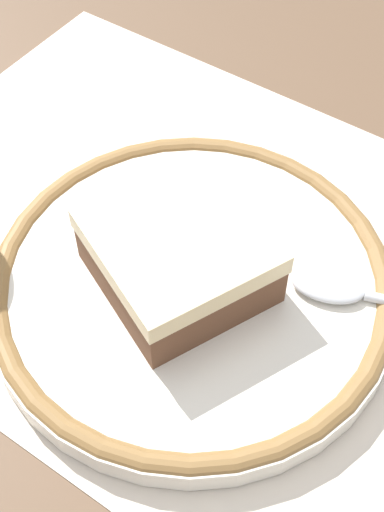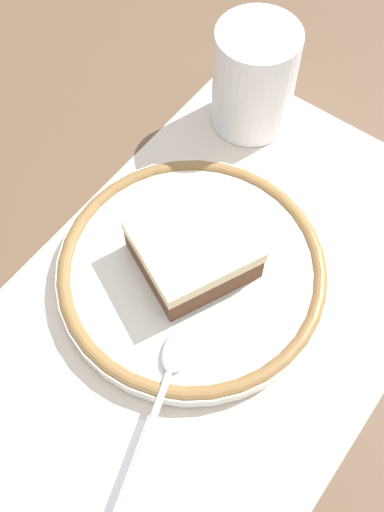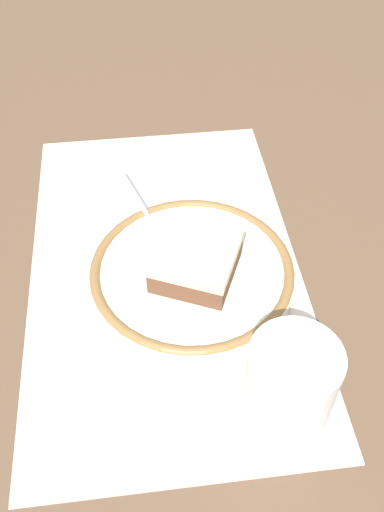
{
  "view_description": "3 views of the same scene",
  "coord_description": "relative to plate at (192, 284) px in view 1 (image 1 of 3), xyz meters",
  "views": [
    {
      "loc": [
        -0.11,
        0.22,
        0.34
      ],
      "look_at": [
        0.02,
        0.03,
        0.04
      ],
      "focal_mm": 50.67,
      "sensor_mm": 36.0,
      "label": 1
    },
    {
      "loc": [
        -0.17,
        -0.12,
        0.47
      ],
      "look_at": [
        0.02,
        0.03,
        0.04
      ],
      "focal_mm": 43.16,
      "sensor_mm": 36.0,
      "label": 2
    },
    {
      "loc": [
        0.42,
        -0.02,
        0.48
      ],
      "look_at": [
        0.02,
        0.03,
        0.04
      ],
      "focal_mm": 39.19,
      "sensor_mm": 36.0,
      "label": 3
    }
  ],
  "objects": [
    {
      "name": "ground_plane",
      "position": [
        -0.02,
        -0.03,
        -0.01
      ],
      "size": [
        2.4,
        2.4,
        0.0
      ],
      "primitive_type": "plane",
      "color": "brown"
    },
    {
      "name": "placemat",
      "position": [
        -0.02,
        -0.03,
        -0.01
      ],
      "size": [
        0.5,
        0.3,
        0.0
      ],
      "primitive_type": "cube",
      "color": "beige",
      "rests_on": "ground_plane"
    },
    {
      "name": "spoon",
      "position": [
        -0.08,
        -0.04,
        0.01
      ],
      "size": [
        0.13,
        0.06,
        0.01
      ],
      "color": "silver",
      "rests_on": "plate"
    },
    {
      "name": "plate",
      "position": [
        0.0,
        0.0,
        0.0
      ],
      "size": [
        0.23,
        0.23,
        0.02
      ],
      "color": "silver",
      "rests_on": "placemat"
    },
    {
      "name": "cake_slice",
      "position": [
        0.01,
        0.0,
        0.03
      ],
      "size": [
        0.11,
        0.11,
        0.04
      ],
      "color": "brown",
      "rests_on": "plate"
    }
  ]
}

